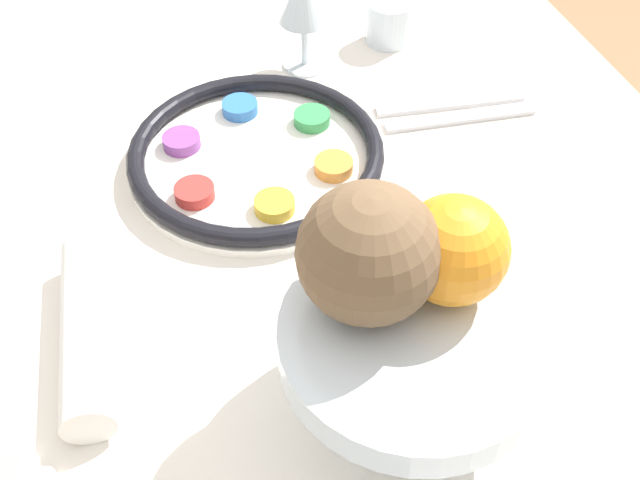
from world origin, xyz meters
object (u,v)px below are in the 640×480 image
(fruit_stand, at_px, (413,348))
(napkin_roll, at_px, (87,330))
(orange_fruit, at_px, (453,250))
(seder_plate, at_px, (256,155))
(coconut, at_px, (369,253))
(cup_near, at_px, (389,22))

(fruit_stand, bearing_deg, napkin_roll, -118.58)
(orange_fruit, relative_size, napkin_roll, 0.42)
(seder_plate, bearing_deg, napkin_roll, -44.31)
(seder_plate, xyz_separation_m, napkin_roll, (0.20, -0.20, 0.01))
(fruit_stand, distance_m, coconut, 0.09)
(napkin_roll, bearing_deg, coconut, 65.82)
(fruit_stand, bearing_deg, seder_plate, -171.40)
(seder_plate, bearing_deg, fruit_stand, 8.60)
(napkin_roll, bearing_deg, cup_near, 133.66)
(orange_fruit, distance_m, cup_near, 0.54)
(coconut, bearing_deg, seder_plate, -175.53)
(orange_fruit, bearing_deg, fruit_stand, -49.82)
(fruit_stand, height_order, napkin_roll, fruit_stand)
(fruit_stand, height_order, coconut, coconut)
(orange_fruit, bearing_deg, cup_near, 164.56)
(seder_plate, relative_size, cup_near, 4.71)
(orange_fruit, height_order, napkin_roll, orange_fruit)
(seder_plate, distance_m, orange_fruit, 0.35)
(coconut, bearing_deg, napkin_roll, -114.18)
(cup_near, bearing_deg, orange_fruit, -15.44)
(seder_plate, xyz_separation_m, orange_fruit, (0.31, 0.09, 0.13))
(seder_plate, bearing_deg, orange_fruit, 16.11)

